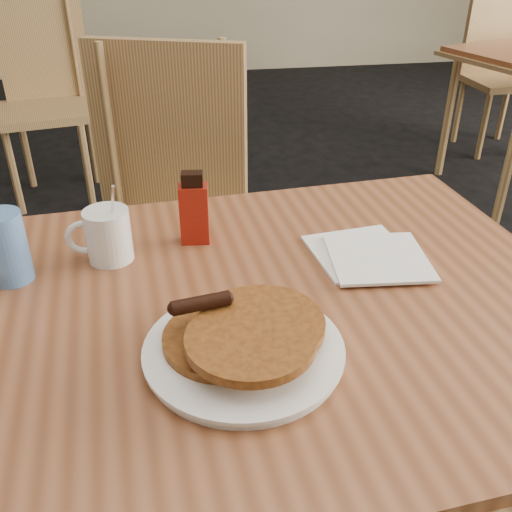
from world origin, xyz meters
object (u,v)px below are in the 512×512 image
Objects in this scene: syrup_bottle at (194,210)px; coffee_mug at (107,235)px; pancake_plate at (244,343)px; main_table at (210,327)px; blue_tumbler at (6,247)px; chair_wall_extra at (45,85)px; chair_neighbor_far at (498,62)px; chair_main_far at (174,195)px.

coffee_mug is at bearing -160.11° from syrup_bottle.
main_table is at bearing 107.39° from pancake_plate.
syrup_bottle is 0.34m from blue_tumbler.
chair_wall_extra reaches higher than coffee_mug.
chair_wall_extra is 6.57× the size of syrup_bottle.
pancake_plate is 1.88× the size of coffee_mug.
blue_tumbler is at bearing -93.68° from chair_wall_extra.
chair_wall_extra is at bearing 104.87° from pancake_plate.
syrup_bottle reaches higher than blue_tumbler.
blue_tumbler is (-2.40, -2.44, 0.29)m from chair_neighbor_far.
syrup_bottle reaches higher than pancake_plate.
chair_main_far is at bearing 94.39° from pancake_plate.
chair_main_far is 3.47× the size of pancake_plate.
pancake_plate is at bearing -53.23° from coffee_mug.
coffee_mug reaches higher than blue_tumbler.
main_table is 0.27m from coffee_mug.
coffee_mug is at bearing -83.24° from chair_main_far.
coffee_mug is (-0.21, 0.32, 0.03)m from pancake_plate.
chair_neighbor_far reaches higher than main_table.
syrup_bottle is at bearing 13.79° from blue_tumbler.
coffee_mug is 1.22× the size of blue_tumbler.
chair_neighbor_far is 5.64× the size of coffee_mug.
pancake_plate is at bearing -72.61° from main_table.
chair_wall_extra is 7.48× the size of blue_tumbler.
chair_neighbor_far is at bearing 51.40° from main_table.
blue_tumbler is at bearing -96.11° from chair_main_far.
main_table is 3.32m from chair_neighbor_far.
chair_main_far is 0.62m from coffee_mug.
chair_main_far is at bearing -80.29° from chair_wall_extra.
syrup_bottle reaches higher than main_table.
chair_wall_extra reaches higher than blue_tumbler.
chair_main_far is at bearing -140.10° from chair_neighbor_far.
chair_main_far is 6.50× the size of coffee_mug.
main_table is 4.72× the size of pancake_plate.
pancake_plate is (0.07, -0.89, 0.16)m from chair_main_far.
syrup_bottle is (-0.04, 0.36, 0.04)m from pancake_plate.
chair_wall_extra is at bearing -174.94° from chair_neighbor_far.
chair_wall_extra is (-0.58, 1.54, -0.04)m from chair_main_far.
chair_wall_extra reaches higher than main_table.
main_table is at bearing -24.21° from blue_tumbler.
syrup_bottle is at bearing 96.64° from pancake_plate.
chair_wall_extra is 3.27× the size of pancake_plate.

